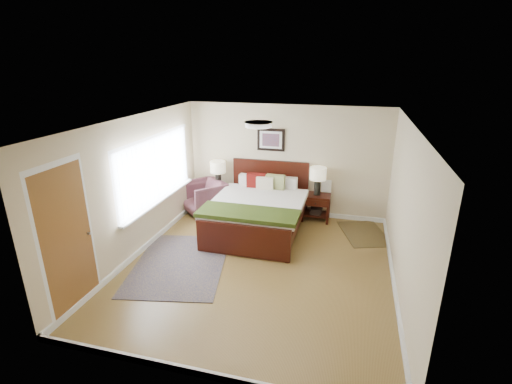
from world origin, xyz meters
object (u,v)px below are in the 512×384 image
(bed, at_px, (258,206))
(rug_persian, at_px, (180,264))
(lamp_left, at_px, (218,169))
(nightstand_left, at_px, (218,192))
(nightstand_right, at_px, (316,205))
(armchair, at_px, (204,198))
(lamp_right, at_px, (318,176))

(bed, relative_size, rug_persian, 1.05)
(bed, bearing_deg, lamp_left, 143.28)
(nightstand_left, bearing_deg, rug_persian, -85.50)
(nightstand_right, xyz_separation_m, lamp_left, (-2.29, 0.01, 0.65))
(nightstand_left, bearing_deg, armchair, -132.52)
(nightstand_right, distance_m, lamp_left, 2.38)
(bed, distance_m, lamp_left, 1.56)
(rug_persian, bearing_deg, nightstand_left, 83.03)
(nightstand_right, xyz_separation_m, rug_persian, (-2.09, -2.54, -0.36))
(nightstand_left, distance_m, lamp_left, 0.55)
(nightstand_right, relative_size, lamp_right, 0.99)
(nightstand_left, relative_size, lamp_left, 0.95)
(nightstand_right, bearing_deg, rug_persian, -129.53)
(lamp_right, distance_m, armchair, 2.64)
(nightstand_left, distance_m, rug_persian, 2.58)
(nightstand_right, distance_m, rug_persian, 3.31)
(armchair, bearing_deg, nightstand_right, 47.39)
(bed, bearing_deg, armchair, 157.51)
(lamp_left, bearing_deg, rug_persian, -85.53)
(nightstand_left, height_order, nightstand_right, nightstand_right)
(lamp_left, distance_m, rug_persian, 2.75)
(lamp_right, height_order, rug_persian, lamp_right)
(bed, distance_m, rug_persian, 2.01)
(nightstand_right, xyz_separation_m, armchair, (-2.54, -0.28, 0.02))
(lamp_right, bearing_deg, nightstand_right, -90.00)
(bed, height_order, nightstand_right, bed)
(nightstand_left, distance_m, nightstand_right, 2.29)
(nightstand_left, relative_size, nightstand_right, 0.96)
(lamp_left, xyz_separation_m, lamp_right, (2.29, 0.00, 0.02))
(armchair, relative_size, rug_persian, 0.40)
(bed, relative_size, nightstand_right, 3.79)
(bed, xyz_separation_m, armchair, (-1.45, 0.60, -0.17))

